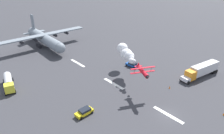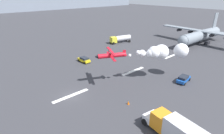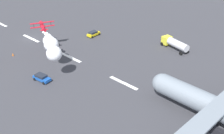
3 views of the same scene
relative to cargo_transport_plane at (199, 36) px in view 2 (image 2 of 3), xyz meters
The scene contains 10 objects.
ground_plane 58.01m from the cargo_transport_plane, behind, with size 440.00×440.00×0.00m, color #38383D.
runway_stripe_3 58.01m from the cargo_transport_plane, behind, with size 8.00×0.90×0.01m, color white.
runway_stripe_4 39.53m from the cargo_transport_plane, behind, with size 8.00×0.90×0.01m, color white.
runway_stripe_5 21.14m from the cargo_transport_plane, behind, with size 8.00×0.90×0.01m, color white.
cargo_transport_plane is the anchor object (origin of this frame).
stunt_biplane_red 38.43m from the cargo_transport_plane, 168.04° to the right, with size 20.38×12.41×3.48m.
fuel_tanker_truck 31.21m from the cargo_transport_plane, 135.14° to the left, with size 9.07×4.66×2.90m.
followme_car_yellow 37.54m from the cargo_transport_plane, 159.80° to the right, with size 4.50×2.47×1.52m.
airport_staff_sedan 47.32m from the cargo_transport_plane, 163.81° to the left, with size 2.16×4.31×1.52m.
traffic_cone_far 52.58m from the cargo_transport_plane, 168.09° to the right, with size 0.44×0.44×0.75m, color orange.
Camera 2 is at (-14.76, -29.37, 19.61)m, focal length 29.21 mm.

